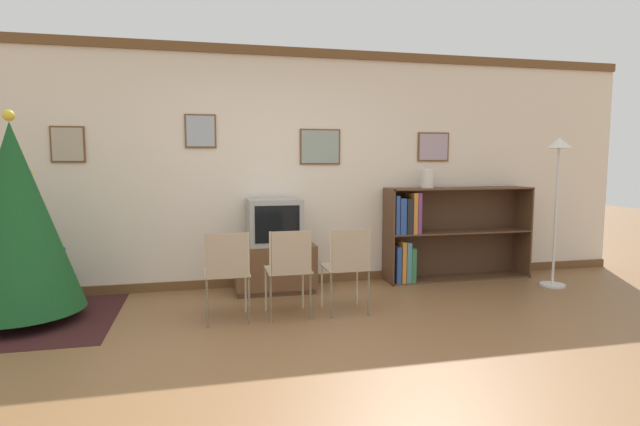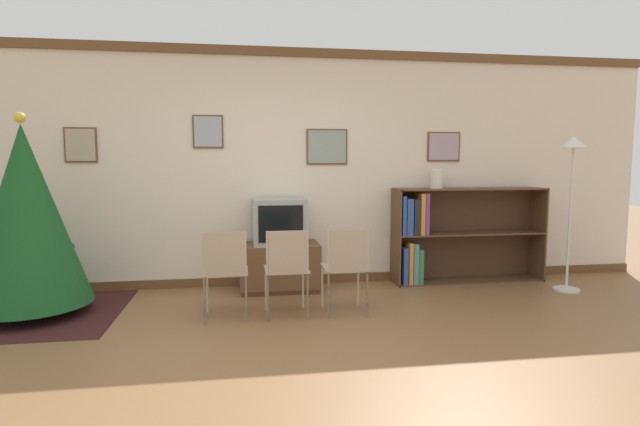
# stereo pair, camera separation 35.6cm
# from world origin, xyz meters

# --- Properties ---
(ground_plane) EXTENTS (24.00, 24.00, 0.00)m
(ground_plane) POSITION_xyz_m (0.00, 0.00, 0.00)
(ground_plane) COLOR brown
(wall_back) EXTENTS (9.10, 0.11, 2.70)m
(wall_back) POSITION_xyz_m (0.00, 2.35, 1.35)
(wall_back) COLOR silver
(wall_back) RESTS_ON ground_plane
(area_rug) EXTENTS (1.61, 1.56, 0.01)m
(area_rug) POSITION_xyz_m (-2.36, 1.48, 0.00)
(area_rug) COLOR #381919
(area_rug) RESTS_ON ground_plane
(christmas_tree) EXTENTS (1.09, 1.09, 1.87)m
(christmas_tree) POSITION_xyz_m (-2.36, 1.48, 0.94)
(christmas_tree) COLOR maroon
(christmas_tree) RESTS_ON area_rug
(tv_console) EXTENTS (0.87, 0.50, 0.52)m
(tv_console) POSITION_xyz_m (-0.00, 2.03, 0.26)
(tv_console) COLOR #4C311E
(tv_console) RESTS_ON ground_plane
(television) EXTENTS (0.57, 0.49, 0.50)m
(television) POSITION_xyz_m (-0.00, 2.03, 0.78)
(television) COLOR #9E9E99
(television) RESTS_ON tv_console
(folding_chair_left) EXTENTS (0.40, 0.40, 0.82)m
(folding_chair_left) POSITION_xyz_m (-0.56, 1.05, 0.47)
(folding_chair_left) COLOR tan
(folding_chair_left) RESTS_ON ground_plane
(folding_chair_center) EXTENTS (0.40, 0.40, 0.82)m
(folding_chair_center) POSITION_xyz_m (-0.00, 1.05, 0.47)
(folding_chair_center) COLOR tan
(folding_chair_center) RESTS_ON ground_plane
(folding_chair_right) EXTENTS (0.40, 0.40, 0.82)m
(folding_chair_right) POSITION_xyz_m (0.55, 1.05, 0.47)
(folding_chair_right) COLOR tan
(folding_chair_right) RESTS_ON ground_plane
(bookshelf) EXTENTS (1.81, 0.36, 1.12)m
(bookshelf) POSITION_xyz_m (1.96, 2.12, 0.57)
(bookshelf) COLOR brown
(bookshelf) RESTS_ON ground_plane
(vase) EXTENTS (0.15, 0.15, 0.23)m
(vase) POSITION_xyz_m (1.85, 2.13, 1.23)
(vase) COLOR silver
(vase) RESTS_ON bookshelf
(standing_lamp) EXTENTS (0.28, 0.28, 1.70)m
(standing_lamp) POSITION_xyz_m (3.15, 1.52, 1.30)
(standing_lamp) COLOR silver
(standing_lamp) RESTS_ON ground_plane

